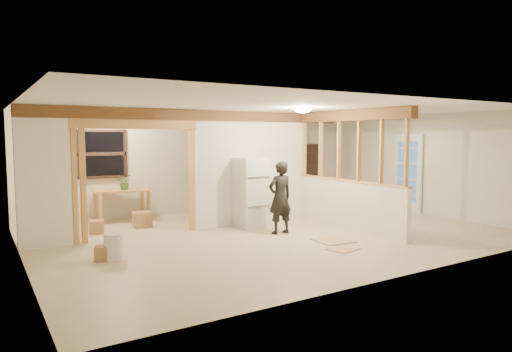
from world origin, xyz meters
TOP-DOWN VIEW (x-y plane):
  - floor at (0.00, 0.00)m, footprint 9.00×6.50m
  - ceiling at (0.00, 0.00)m, footprint 9.00×6.50m
  - wall_back at (0.00, 3.25)m, footprint 9.00×0.01m
  - wall_front at (0.00, -3.25)m, footprint 9.00×0.01m
  - wall_left at (-4.50, 0.00)m, footprint 0.01×6.50m
  - wall_right at (4.50, 0.00)m, footprint 0.01×6.50m
  - partition_left_stub at (-4.05, 1.20)m, footprint 0.90×0.12m
  - partition_center at (0.20, 1.20)m, footprint 2.80×0.12m
  - doorway_frame at (-2.40, 1.20)m, footprint 2.46×0.14m
  - header_beam_back at (-1.00, 1.20)m, footprint 7.00×0.18m
  - header_beam_right at (1.60, -0.40)m, footprint 0.18×3.30m
  - pony_wall at (1.60, -0.40)m, footprint 0.12×3.20m
  - stud_partition at (1.60, -0.40)m, footprint 0.14×3.20m
  - window_back at (-2.60, 3.17)m, footprint 1.12×0.10m
  - french_door at (4.42, 0.40)m, footprint 0.12×0.86m
  - ceiling_dome_main at (0.30, -0.50)m, footprint 0.36×0.36m
  - ceiling_dome_util at (-2.50, 2.30)m, footprint 0.32×0.32m
  - hanging_bulb at (-2.00, 1.60)m, footprint 0.07×0.07m
  - refrigerator at (-0.03, 0.84)m, footprint 0.62×0.60m
  - woman at (0.11, -0.05)m, footprint 0.54×0.36m
  - work_table at (-2.25, 2.86)m, footprint 1.28×0.82m
  - potted_plant at (-2.20, 2.78)m, footprint 0.34×0.30m
  - shop_vac at (-4.20, 1.58)m, footprint 0.58×0.58m
  - bookshelf at (3.07, 3.04)m, footprint 0.86×0.29m
  - bucket at (-3.23, -0.25)m, footprint 0.40×0.40m
  - box_util_a at (-2.05, 2.06)m, footprint 0.42×0.37m
  - box_util_b at (-3.03, 1.93)m, footprint 0.33×0.33m
  - box_front at (-3.39, -0.20)m, footprint 0.34×0.31m
  - floor_panel_near at (0.57, -1.12)m, footprint 0.66×0.66m
  - floor_panel_far at (0.30, -1.69)m, footprint 0.56×0.48m

SIDE VIEW (x-z plane):
  - floor at x=0.00m, z-range -0.01..0.00m
  - floor_panel_far at x=0.30m, z-range 0.00..0.02m
  - floor_panel_near at x=0.57m, z-range 0.00..0.02m
  - box_front at x=-3.39m, z-range 0.00..0.23m
  - box_util_b at x=-3.03m, z-range 0.00..0.26m
  - box_util_a at x=-2.05m, z-range 0.00..0.32m
  - bucket at x=-3.23m, z-range 0.00..0.42m
  - shop_vac at x=-4.20m, z-range 0.00..0.65m
  - work_table at x=-2.25m, z-range 0.00..0.74m
  - pony_wall at x=1.60m, z-range 0.00..1.00m
  - woman at x=0.11m, z-range 0.00..1.47m
  - refrigerator at x=-0.03m, z-range 0.00..1.50m
  - bookshelf at x=3.07m, z-range 0.00..1.72m
  - potted_plant at x=-2.20m, z-range 0.74..1.10m
  - french_door at x=4.42m, z-range 0.00..2.00m
  - doorway_frame at x=-2.40m, z-range 0.00..2.20m
  - wall_back at x=0.00m, z-range 0.00..2.50m
  - wall_front at x=0.00m, z-range 0.00..2.50m
  - wall_left at x=-4.50m, z-range 0.00..2.50m
  - wall_right at x=4.50m, z-range 0.00..2.50m
  - partition_left_stub at x=-4.05m, z-range 0.00..2.50m
  - partition_center at x=0.20m, z-range 0.00..2.50m
  - window_back at x=-2.60m, z-range 1.00..2.10m
  - stud_partition at x=1.60m, z-range 1.00..2.32m
  - hanging_bulb at x=-2.00m, z-range 2.15..2.22m
  - header_beam_back at x=-1.00m, z-range 2.27..2.49m
  - header_beam_right at x=1.60m, z-range 2.27..2.49m
  - ceiling_dome_main at x=0.30m, z-range 2.40..2.56m
  - ceiling_dome_util at x=-2.50m, z-range 2.41..2.55m
  - ceiling at x=0.00m, z-range 2.50..2.50m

